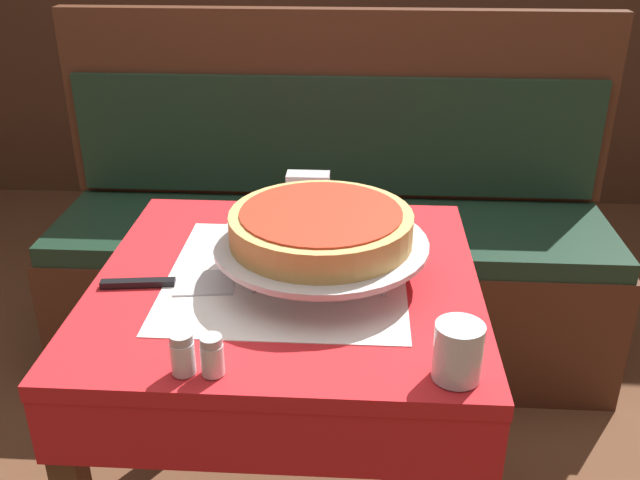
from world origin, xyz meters
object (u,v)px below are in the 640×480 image
at_px(dining_table_rear, 256,101).
at_px(deep_dish_pizza, 321,226).
at_px(water_glass_near, 458,351).
at_px(napkin_holder, 308,192).
at_px(dining_table_front, 288,320).
at_px(condiment_caddy, 235,67).
at_px(pizza_pan_stand, 321,245).
at_px(pizza_server, 176,283).
at_px(salt_shaker, 182,354).
at_px(booth_bench, 332,263).
at_px(pepper_shaker, 212,355).

height_order(dining_table_rear, deep_dish_pizza, deep_dish_pizza).
relative_size(water_glass_near, napkin_holder, 0.93).
bearing_deg(dining_table_front, dining_table_rear, 100.22).
height_order(water_glass_near, condiment_caddy, condiment_caddy).
relative_size(water_glass_near, condiment_caddy, 0.62).
xyz_separation_m(pizza_pan_stand, pizza_server, (-0.28, -0.05, -0.06)).
bearing_deg(water_glass_near, salt_shaker, -178.13).
distance_m(booth_bench, condiment_caddy, 1.02).
relative_size(pizza_pan_stand, napkin_holder, 4.11).
xyz_separation_m(deep_dish_pizza, pizza_server, (-0.28, -0.05, -0.10)).
bearing_deg(deep_dish_pizza, dining_table_rear, 102.39).
relative_size(water_glass_near, pepper_shaker, 1.40).
relative_size(deep_dish_pizza, condiment_caddy, 2.31).
height_order(water_glass_near, salt_shaker, water_glass_near).
xyz_separation_m(dining_table_front, pizza_server, (-0.21, -0.05, 0.11)).
relative_size(pepper_shaker, napkin_holder, 0.67).
xyz_separation_m(booth_bench, pizza_pan_stand, (0.01, -0.84, 0.48)).
height_order(booth_bench, salt_shaker, booth_bench).
bearing_deg(pizza_pan_stand, condiment_caddy, 105.21).
distance_m(pepper_shaker, condiment_caddy, 1.99).
distance_m(pizza_pan_stand, water_glass_near, 0.38).
xyz_separation_m(dining_table_front, pizza_pan_stand, (0.07, 0.00, 0.17)).
height_order(pepper_shaker, condiment_caddy, condiment_caddy).
bearing_deg(pepper_shaker, water_glass_near, 2.10).
bearing_deg(salt_shaker, pizza_server, 106.51).
distance_m(pizza_server, pepper_shaker, 0.30).
xyz_separation_m(pizza_pan_stand, salt_shaker, (-0.19, -0.32, -0.03)).
relative_size(booth_bench, pepper_shaker, 26.19).
bearing_deg(pepper_shaker, condiment_caddy, 98.63).
relative_size(dining_table_rear, booth_bench, 0.43).
height_order(pizza_pan_stand, pepper_shaker, pizza_pan_stand).
height_order(dining_table_front, condiment_caddy, condiment_caddy).
distance_m(dining_table_rear, pizza_server, 1.75).
relative_size(pizza_pan_stand, pepper_shaker, 6.16).
xyz_separation_m(water_glass_near, condiment_caddy, (-0.67, 1.95, -0.00)).
xyz_separation_m(dining_table_rear, pizza_pan_stand, (0.37, -1.69, 0.17)).
distance_m(booth_bench, deep_dish_pizza, 0.98).
height_order(dining_table_front, salt_shaker, salt_shaker).
distance_m(dining_table_front, deep_dish_pizza, 0.22).
distance_m(dining_table_rear, booth_bench, 0.98).
bearing_deg(napkin_holder, dining_table_front, -92.99).
bearing_deg(dining_table_front, pepper_shaker, -104.19).
bearing_deg(dining_table_front, booth_bench, 86.37).
bearing_deg(water_glass_near, pizza_pan_stand, 126.29).
bearing_deg(salt_shaker, pepper_shaker, -0.00).
distance_m(deep_dish_pizza, condiment_caddy, 1.70).
distance_m(pizza_pan_stand, deep_dish_pizza, 0.04).
distance_m(salt_shaker, napkin_holder, 0.67).
distance_m(napkin_holder, condiment_caddy, 1.37).
xyz_separation_m(dining_table_front, salt_shaker, (-0.13, -0.32, 0.14)).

